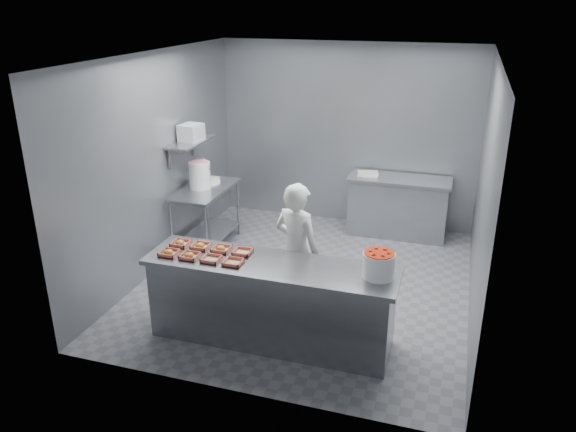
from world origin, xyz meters
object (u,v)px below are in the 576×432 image
(tray_7, at_px, (243,252))
(glaze_bucket, at_px, (200,174))
(service_counter, at_px, (271,302))
(tray_4, at_px, (180,243))
(tray_2, at_px, (211,259))
(appliance, at_px, (191,132))
(prep_table, at_px, (206,209))
(tray_3, at_px, (233,262))
(tray_6, at_px, (221,249))
(worker, at_px, (297,251))
(tray_5, at_px, (201,246))
(tray_1, at_px, (190,256))
(tray_0, at_px, (169,253))
(back_counter, at_px, (398,206))
(strawberry_tub, at_px, (379,264))

(tray_7, distance_m, glaze_bucket, 2.28)
(service_counter, distance_m, tray_4, 1.18)
(tray_2, xyz_separation_m, appliance, (-1.23, 2.10, 0.76))
(prep_table, xyz_separation_m, tray_3, (1.30, -2.08, 0.33))
(tray_3, relative_size, tray_6, 1.00)
(tray_6, distance_m, worker, 0.85)
(tray_5, height_order, worker, worker)
(tray_1, relative_size, tray_7, 1.00)
(tray_0, distance_m, worker, 1.39)
(back_counter, height_order, tray_7, tray_7)
(service_counter, relative_size, prep_table, 2.17)
(worker, height_order, appliance, appliance)
(tray_4, xyz_separation_m, tray_6, (0.48, 0.00, 0.00))
(tray_2, height_order, worker, worker)
(tray_5, bearing_deg, service_counter, -8.64)
(prep_table, height_order, strawberry_tub, strawberry_tub)
(tray_7, height_order, appliance, appliance)
(prep_table, bearing_deg, back_counter, 27.01)
(worker, bearing_deg, tray_4, 41.91)
(prep_table, xyz_separation_m, strawberry_tub, (2.73, -1.92, 0.45))
(back_counter, bearing_deg, appliance, -154.88)
(service_counter, distance_m, glaze_bucket, 2.67)
(tray_6, xyz_separation_m, worker, (0.70, 0.47, -0.14))
(tray_5, distance_m, tray_6, 0.24)
(tray_7, bearing_deg, tray_2, -133.42)
(tray_3, bearing_deg, service_counter, 19.81)
(prep_table, xyz_separation_m, tray_7, (1.30, -1.82, 0.33))
(tray_0, bearing_deg, tray_3, 0.00)
(tray_3, bearing_deg, appliance, 124.94)
(tray_4, bearing_deg, tray_3, -19.33)
(back_counter, distance_m, strawberry_tub, 3.27)
(tray_0, height_order, tray_5, same)
(tray_2, bearing_deg, back_counter, 66.16)
(worker, height_order, strawberry_tub, worker)
(service_counter, height_order, tray_7, tray_7)
(tray_6, bearing_deg, service_counter, -12.04)
(service_counter, bearing_deg, appliance, 132.67)
(tray_3, distance_m, tray_4, 0.77)
(strawberry_tub, bearing_deg, tray_5, 177.22)
(tray_0, height_order, worker, worker)
(tray_6, relative_size, appliance, 0.62)
(tray_1, bearing_deg, prep_table, 111.43)
(tray_4, xyz_separation_m, tray_7, (0.72, 0.00, -0.00))
(tray_0, relative_size, strawberry_tub, 0.61)
(tray_5, bearing_deg, worker, 26.80)
(back_counter, bearing_deg, tray_6, -115.58)
(tray_7, bearing_deg, strawberry_tub, -3.71)
(tray_1, bearing_deg, tray_0, 180.00)
(glaze_bucket, bearing_deg, tray_5, -64.21)
(tray_1, bearing_deg, glaze_bucket, 112.98)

